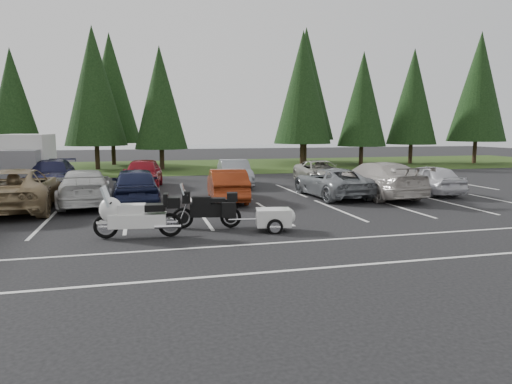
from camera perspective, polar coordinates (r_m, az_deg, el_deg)
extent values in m
plane|color=black|center=(15.90, -8.00, -3.77)|extent=(120.00, 120.00, 0.00)
cube|color=#223912|center=(39.65, -11.80, 3.09)|extent=(80.00, 16.00, 0.01)
cube|color=slate|center=(70.79, -9.65, 5.16)|extent=(70.00, 50.00, 0.02)
cube|color=silver|center=(17.85, -8.70, -2.49)|extent=(32.00, 16.00, 0.01)
cylinder|color=#332316|center=(38.00, -27.72, 3.74)|extent=(0.36, 0.36, 2.11)
cone|color=black|center=(38.00, -28.13, 10.10)|extent=(3.87, 3.87, 7.48)
cylinder|color=#332316|center=(38.58, -19.24, 4.63)|extent=(0.36, 0.36, 2.62)
cone|color=black|center=(38.68, -19.60, 12.38)|extent=(4.80, 4.80, 9.27)
cylinder|color=#332316|center=(37.18, -11.68, 4.52)|extent=(0.36, 0.36, 2.26)
cone|color=black|center=(37.21, -11.88, 11.47)|extent=(4.14, 4.14, 7.99)
cylinder|color=#332316|center=(40.03, 5.76, 5.18)|extent=(0.36, 0.36, 2.69)
cone|color=black|center=(40.15, 5.87, 12.86)|extent=(4.93, 4.93, 9.52)
cylinder|color=#332316|center=(41.97, 13.01, 4.89)|extent=(0.36, 0.36, 2.33)
cone|color=black|center=(42.00, 13.20, 11.25)|extent=(4.27, 4.27, 8.24)
cylinder|color=#332316|center=(45.41, 18.76, 4.98)|extent=(0.36, 0.36, 2.47)
cone|color=black|center=(45.47, 19.03, 11.21)|extent=(4.53, 4.53, 8.76)
cylinder|color=#332316|center=(47.91, 25.67, 4.97)|extent=(0.36, 0.36, 2.83)
cone|color=black|center=(48.04, 26.08, 11.72)|extent=(5.19, 5.19, 10.03)
cylinder|color=#332316|center=(43.09, -17.39, 5.06)|extent=(0.36, 0.36, 2.71)
cone|color=black|center=(43.21, -17.69, 12.26)|extent=(4.97, 4.97, 9.61)
cylinder|color=#332316|center=(45.12, 6.12, 5.67)|extent=(0.36, 0.36, 3.00)
cone|color=black|center=(45.30, 6.24, 13.27)|extent=(5.50, 5.50, 10.62)
imported|color=#8C7551|center=(20.22, -27.67, 0.28)|extent=(3.08, 6.13, 1.67)
imported|color=silver|center=(20.44, -20.65, 0.54)|extent=(2.63, 5.41, 1.52)
imported|color=#171C39|center=(20.01, -14.83, 0.78)|extent=(2.06, 4.80, 1.62)
imported|color=maroon|center=(20.38, -3.64, 0.90)|extent=(1.87, 4.49, 1.44)
imported|color=slate|center=(21.85, 9.44, 1.20)|extent=(2.56, 5.09, 1.38)
imported|color=#B0A9A1|center=(22.26, 14.81, 1.54)|extent=(2.79, 5.92, 1.67)
imported|color=silver|center=(24.19, 20.70, 1.52)|extent=(1.75, 4.28, 1.45)
imported|color=#17193A|center=(26.49, -24.18, 1.95)|extent=(2.18, 5.35, 1.55)
imported|color=maroon|center=(25.46, -13.96, 2.28)|extent=(2.40, 4.93, 1.62)
imported|color=gray|center=(25.69, -2.70, 2.38)|extent=(1.84, 4.56, 1.47)
imported|color=#9D9B90|center=(27.32, 8.02, 2.50)|extent=(2.55, 4.96, 1.34)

